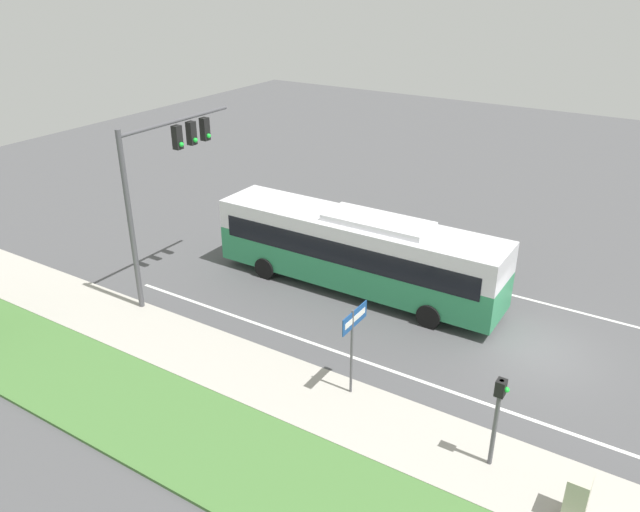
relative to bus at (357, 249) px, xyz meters
name	(u,v)px	position (x,y,z in m)	size (l,w,h in m)	color
ground_plane	(536,352)	(-0.73, -7.48, -1.81)	(80.00, 80.00, 0.00)	#4C4C4F
sidewalk	(474,462)	(-6.93, -7.48, -1.75)	(2.80, 80.00, 0.12)	#ADA89E
lane_divider_near	(504,410)	(-4.33, -7.48, -1.80)	(0.14, 30.00, 0.01)	silver
lane_divider_far	(561,308)	(2.87, -7.48, -1.80)	(0.14, 30.00, 0.01)	silver
bus	(357,249)	(0.00, 0.00, 0.00)	(2.61, 11.91, 3.28)	#2D8956
signal_gantry	(164,169)	(-3.90, 6.17, 3.26)	(5.71, 0.41, 6.96)	#4C4C51
pedestrian_signal	(498,409)	(-6.81, -7.84, 0.10)	(0.28, 0.34, 2.77)	#4C4C51
street_sign	(353,334)	(-6.04, -3.24, 0.35)	(1.40, 0.08, 2.99)	#4C4C51
utility_cabinet	(577,497)	(-7.51, -10.07, -1.04)	(0.66, 0.50, 1.29)	#B7B29E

